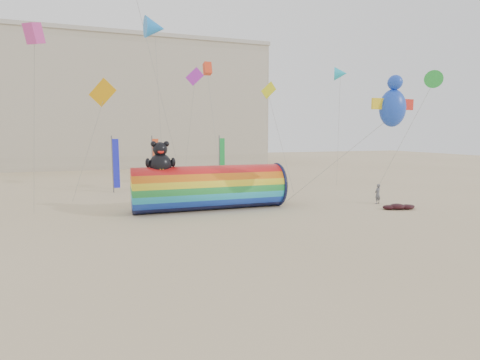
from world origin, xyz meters
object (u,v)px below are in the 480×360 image
object	(u,v)px
hotel_building	(81,103)
fabric_bundle	(399,207)
windsock_assembly	(209,186)
kite_handler	(378,194)

from	to	relation	value
hotel_building	fabric_bundle	distance (m)	52.67
fabric_bundle	hotel_building	bearing A→B (deg)	117.79
hotel_building	windsock_assembly	distance (m)	43.79
hotel_building	fabric_bundle	size ratio (longest dim) A/B	23.06
fabric_bundle	windsock_assembly	bearing A→B (deg)	161.57
kite_handler	windsock_assembly	bearing A→B (deg)	-27.43
hotel_building	kite_handler	world-z (taller)	hotel_building
fabric_bundle	kite_handler	bearing A→B (deg)	92.95
windsock_assembly	kite_handler	distance (m)	12.97
windsock_assembly	fabric_bundle	distance (m)	13.66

